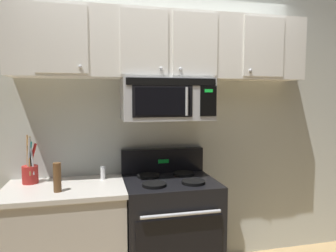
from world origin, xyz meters
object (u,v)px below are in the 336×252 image
stove_range (170,230)px  pepper_mill (57,177)px  over_range_microwave (167,99)px  salt_shaker (103,173)px  utensil_crock_red (30,171)px

stove_range → pepper_mill: 1.04m
over_range_microwave → pepper_mill: (-0.88, -0.24, -0.57)m
over_range_microwave → salt_shaker: over_range_microwave is taller
over_range_microwave → salt_shaker: (-0.54, 0.04, -0.62)m
utensil_crock_red → pepper_mill: 0.38m
over_range_microwave → utensil_crock_red: 1.26m
stove_range → utensil_crock_red: (-1.12, 0.17, 0.54)m
utensil_crock_red → salt_shaker: bearing=-0.7°
stove_range → pepper_mill: stove_range is taller
stove_range → salt_shaker: bearing=163.5°
utensil_crock_red → over_range_microwave: bearing=-2.7°
over_range_microwave → utensil_crock_red: size_ratio=1.95×
over_range_microwave → stove_range: bearing=-89.9°
salt_shaker → pepper_mill: (-0.33, -0.28, 0.05)m
pepper_mill → utensil_crock_red: bearing=129.5°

